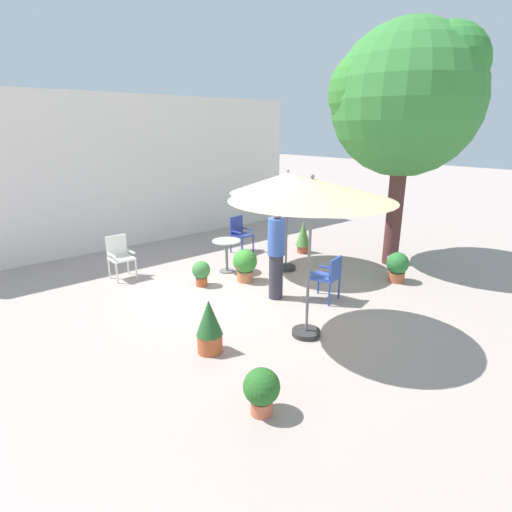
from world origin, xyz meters
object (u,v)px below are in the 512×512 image
potted_plant_0 (303,236)px  potted_plant_4 (397,266)px  potted_plant_2 (262,389)px  potted_plant_3 (209,326)px  cafe_table_0 (227,250)px  patio_chair_1 (240,232)px  patio_umbrella_1 (312,191)px  patio_chair_2 (120,254)px  shade_tree (406,100)px  patio_chair_0 (328,275)px  potted_plant_5 (201,272)px  standing_person (276,251)px  potted_plant_1 (245,264)px  patio_umbrella_0 (288,183)px

potted_plant_0 → potted_plant_4: size_ratio=1.30×
potted_plant_0 → potted_plant_4: 2.69m
potted_plant_2 → potted_plant_3: 1.51m
cafe_table_0 → patio_chair_1: (1.17, 1.02, 0.04)m
patio_umbrella_1 → patio_chair_2: bearing=104.5°
potted_plant_3 → patio_chair_1: bearing=46.6°
potted_plant_3 → potted_plant_4: bearing=-2.5°
shade_tree → patio_umbrella_1: bearing=-164.4°
patio_umbrella_1 → patio_chair_0: patio_umbrella_1 is taller
potted_plant_5 → standing_person: bearing=-63.5°
patio_umbrella_1 → potted_plant_5: size_ratio=4.75×
patio_chair_1 → standing_person: (-1.36, -2.79, 0.38)m
potted_plant_2 → standing_person: 3.34m
patio_umbrella_1 → cafe_table_0: 3.68m
patio_chair_2 → potted_plant_0: bearing=-16.3°
patio_chair_2 → potted_plant_3: bearing=-94.5°
patio_chair_0 → potted_plant_2: size_ratio=1.53×
cafe_table_0 → patio_chair_0: (0.45, -2.48, 0.01)m
potted_plant_0 → potted_plant_3: potted_plant_0 is taller
potted_plant_1 → patio_chair_0: bearing=-73.8°
patio_chair_1 → patio_chair_0: bearing=-101.7°
cafe_table_0 → standing_person: bearing=-95.9°
standing_person → potted_plant_1: bearing=83.5°
standing_person → shade_tree: bearing=-3.4°
potted_plant_1 → standing_person: size_ratio=0.39×
patio_chair_2 → cafe_table_0: bearing=-30.9°
patio_umbrella_0 → patio_chair_2: bearing=148.0°
patio_chair_1 → potted_plant_0: bearing=-43.6°
cafe_table_0 → potted_plant_3: size_ratio=0.90×
potted_plant_1 → potted_plant_5: 0.92m
patio_chair_2 → potted_plant_4: patio_chair_2 is taller
patio_umbrella_0 → patio_umbrella_1: size_ratio=1.00×
cafe_table_0 → potted_plant_2: (-2.55, -4.06, -0.18)m
patio_chair_2 → potted_plant_2: bearing=-96.7°
patio_chair_2 → potted_plant_0: size_ratio=1.11×
potted_plant_1 → potted_plant_2: size_ratio=1.24×
patio_umbrella_0 → patio_chair_2: patio_umbrella_0 is taller
patio_chair_2 → potted_plant_2: patio_chair_2 is taller
potted_plant_3 → potted_plant_4: potted_plant_3 is taller
potted_plant_4 → potted_plant_3: bearing=177.5°
patio_chair_1 → patio_umbrella_1: bearing=-115.6°
potted_plant_2 → patio_chair_1: bearing=53.7°
patio_chair_2 → potted_plant_1: patio_chair_2 is taller
potted_plant_1 → patio_umbrella_0: bearing=-0.9°
patio_umbrella_0 → potted_plant_0: patio_umbrella_0 is taller
potted_plant_4 → patio_chair_0: bearing=170.9°
shade_tree → patio_umbrella_0: shade_tree is taller
potted_plant_5 → potted_plant_3: bearing=-120.8°
potted_plant_3 → potted_plant_5: (1.33, 2.24, -0.11)m
patio_umbrella_1 → patio_chair_2: (-1.11, 4.30, -1.70)m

